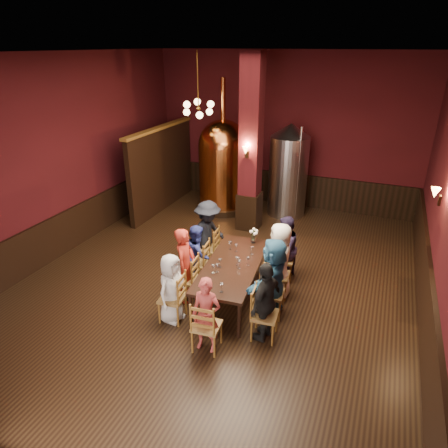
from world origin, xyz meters
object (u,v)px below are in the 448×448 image
at_px(person_0, 171,288).
at_px(person_2, 197,254).
at_px(dining_table, 233,267).
at_px(rose_vase, 254,234).
at_px(person_1, 185,265).
at_px(copper_kettle, 223,164).
at_px(steel_vessel, 288,170).

xyz_separation_m(person_0, person_2, (-0.13, 1.32, -0.01)).
bearing_deg(person_0, dining_table, -26.72).
distance_m(person_0, rose_vase, 2.27).
bearing_deg(rose_vase, dining_table, -94.38).
height_order(dining_table, person_1, person_1).
bearing_deg(copper_kettle, person_0, -77.04).
xyz_separation_m(copper_kettle, steel_vessel, (1.89, 0.32, -0.06)).
bearing_deg(rose_vase, person_2, -141.26).
bearing_deg(person_2, person_0, 159.15).
relative_size(copper_kettle, steel_vessel, 1.43).
height_order(steel_vessel, rose_vase, steel_vessel).
xyz_separation_m(person_1, person_2, (-0.06, 0.66, -0.11)).
bearing_deg(steel_vessel, person_2, -100.09).
bearing_deg(dining_table, person_0, -130.36).
distance_m(person_1, copper_kettle, 4.89).
distance_m(dining_table, person_1, 0.91).
bearing_deg(person_2, person_1, 159.15).
bearing_deg(dining_table, person_2, 158.78).
bearing_deg(copper_kettle, dining_table, -65.19).
xyz_separation_m(person_0, person_1, (-0.07, 0.67, 0.10)).
relative_size(person_1, rose_vase, 4.62).
relative_size(person_0, person_1, 0.87).
bearing_deg(person_1, dining_table, -69.23).
bearing_deg(person_1, person_2, -0.45).
relative_size(person_1, person_2, 1.17).
distance_m(person_2, steel_vessel, 4.49).
relative_size(person_0, rose_vase, 4.01).
bearing_deg(person_0, steel_vessel, 1.56).
bearing_deg(person_2, rose_vase, -77.70).
bearing_deg(person_1, rose_vase, -38.08).
height_order(person_1, copper_kettle, copper_kettle).
xyz_separation_m(person_1, rose_vase, (0.89, 1.42, 0.20)).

